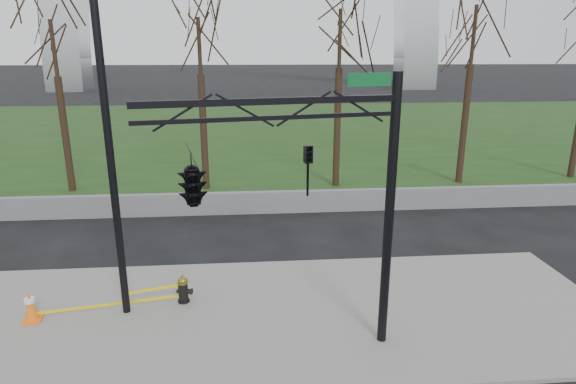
{
  "coord_description": "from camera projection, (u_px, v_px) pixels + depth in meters",
  "views": [
    {
      "loc": [
        -0.05,
        -10.57,
        6.35
      ],
      "look_at": [
        1.01,
        2.0,
        2.64
      ],
      "focal_mm": 29.71,
      "sensor_mm": 36.0,
      "label": 1
    }
  ],
  "objects": [
    {
      "name": "ground",
      "position": [
        255.0,
        316.0,
        11.9
      ],
      "size": [
        500.0,
        500.0,
        0.0
      ],
      "primitive_type": "plane",
      "color": "black",
      "rests_on": "ground"
    },
    {
      "name": "sidewalk",
      "position": [
        254.0,
        315.0,
        11.89
      ],
      "size": [
        18.0,
        6.0,
        0.1
      ],
      "primitive_type": "cube",
      "color": "slate",
      "rests_on": "ground"
    },
    {
      "name": "grass_strip",
      "position": [
        249.0,
        129.0,
        40.57
      ],
      "size": [
        120.0,
        40.0,
        0.06
      ],
      "primitive_type": "cube",
      "color": "#1B3312",
      "rests_on": "ground"
    },
    {
      "name": "guardrail",
      "position": [
        251.0,
        203.0,
        19.42
      ],
      "size": [
        60.0,
        0.3,
        0.9
      ],
      "primitive_type": "cube",
      "color": "#59595B",
      "rests_on": "ground"
    },
    {
      "name": "tree_row",
      "position": [
        337.0,
        91.0,
        22.42
      ],
      "size": [
        54.37,
        4.0,
        9.14
      ],
      "color": "black",
      "rests_on": "ground"
    },
    {
      "name": "fire_hydrant",
      "position": [
        184.0,
        290.0,
        12.31
      ],
      "size": [
        0.47,
        0.3,
        0.75
      ],
      "rotation": [
        0.0,
        0.0,
        -0.24
      ],
      "color": "black",
      "rests_on": "sidewalk"
    },
    {
      "name": "traffic_cone",
      "position": [
        30.0,
        306.0,
        11.42
      ],
      "size": [
        0.45,
        0.45,
        0.78
      ],
      "rotation": [
        0.0,
        0.0,
        0.11
      ],
      "color": "orange",
      "rests_on": "sidewalk"
    },
    {
      "name": "street_light",
      "position": [
        118.0,
        128.0,
        10.74
      ],
      "size": [
        2.31,
        0.92,
        8.21
      ],
      "rotation": [
        0.0,
        0.0,
        0.32
      ],
      "color": "black",
      "rests_on": "ground"
    },
    {
      "name": "traffic_signal_mast",
      "position": [
        234.0,
        177.0,
        8.76
      ],
      "size": [
        5.01,
        2.54,
        6.0
      ],
      "rotation": [
        0.0,
        0.0,
        0.2
      ],
      "color": "black",
      "rests_on": "ground"
    },
    {
      "name": "caution_tape",
      "position": [
        123.0,
        300.0,
        11.95
      ],
      "size": [
        3.54,
        0.62,
        0.39
      ],
      "color": "yellow",
      "rests_on": "ground"
    }
  ]
}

